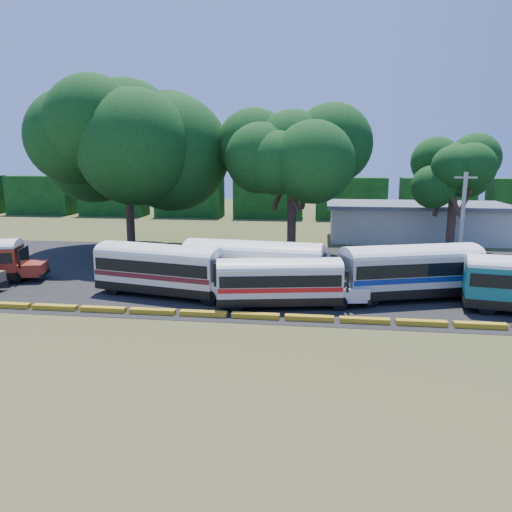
# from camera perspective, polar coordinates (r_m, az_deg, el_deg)

# --- Properties ---
(ground) EXTENTS (160.00, 160.00, 0.00)m
(ground) POSITION_cam_1_polar(r_m,az_deg,el_deg) (28.22, -9.50, -7.30)
(ground) COLOR #304A18
(ground) RESTS_ON ground
(asphalt_strip) EXTENTS (64.00, 24.00, 0.02)m
(asphalt_strip) POSITION_cam_1_polar(r_m,az_deg,el_deg) (39.21, -2.94, -1.87)
(asphalt_strip) COLOR black
(asphalt_strip) RESTS_ON ground
(curb) EXTENTS (53.70, 0.45, 0.30)m
(curb) POSITION_cam_1_polar(r_m,az_deg,el_deg) (29.08, -8.92, -6.41)
(curb) COLOR orange
(curb) RESTS_ON ground
(terminal_building) EXTENTS (19.00, 9.00, 4.00)m
(terminal_building) POSITION_cam_1_polar(r_m,az_deg,el_deg) (56.81, 17.72, 3.78)
(terminal_building) COLOR beige
(terminal_building) RESTS_ON ground
(treeline_backdrop) EXTENTS (130.00, 4.00, 6.00)m
(treeline_backdrop) POSITION_cam_1_polar(r_m,az_deg,el_deg) (74.20, 1.43, 6.70)
(treeline_backdrop) COLOR black
(treeline_backdrop) RESTS_ON ground
(bus_cream_west) EXTENTS (10.59, 4.68, 3.38)m
(bus_cream_west) POSITION_cam_1_polar(r_m,az_deg,el_deg) (32.87, -10.60, -1.22)
(bus_cream_west) COLOR black
(bus_cream_west) RESTS_ON ground
(bus_cream_east) EXTENTS (11.20, 3.93, 3.61)m
(bus_cream_east) POSITION_cam_1_polar(r_m,az_deg,el_deg) (32.22, 0.12, -1.05)
(bus_cream_east) COLOR black
(bus_cream_east) RESTS_ON ground
(bus_white_red) EXTENTS (9.34, 3.91, 2.98)m
(bus_white_red) POSITION_cam_1_polar(r_m,az_deg,el_deg) (29.91, 3.00, -2.72)
(bus_white_red) COLOR black
(bus_white_red) RESTS_ON ground
(bus_white_blue) EXTENTS (10.93, 5.87, 3.50)m
(bus_white_blue) POSITION_cam_1_polar(r_m,az_deg,el_deg) (33.00, 17.59, -1.39)
(bus_white_blue) COLOR black
(bus_white_blue) RESTS_ON ground
(tree_west) EXTENTS (13.99, 13.99, 16.04)m
(tree_west) POSITION_cam_1_polar(r_m,az_deg,el_deg) (49.29, -14.63, 13.22)
(tree_west) COLOR #35241A
(tree_west) RESTS_ON ground
(tree_center) EXTENTS (9.58, 9.58, 13.02)m
(tree_center) POSITION_cam_1_polar(r_m,az_deg,el_deg) (45.08, 4.20, 11.93)
(tree_center) COLOR #35241A
(tree_center) RESTS_ON ground
(tree_east) EXTENTS (6.45, 6.45, 10.17)m
(tree_east) POSITION_cam_1_polar(r_m,az_deg,el_deg) (50.09, 21.82, 9.08)
(tree_east) COLOR #35241A
(tree_east) RESTS_ON ground
(utility_pole) EXTENTS (1.60, 0.30, 7.82)m
(utility_pole) POSITION_cam_1_polar(r_m,az_deg,el_deg) (40.06, 22.48, 3.40)
(utility_pole) COLOR gray
(utility_pole) RESTS_ON ground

